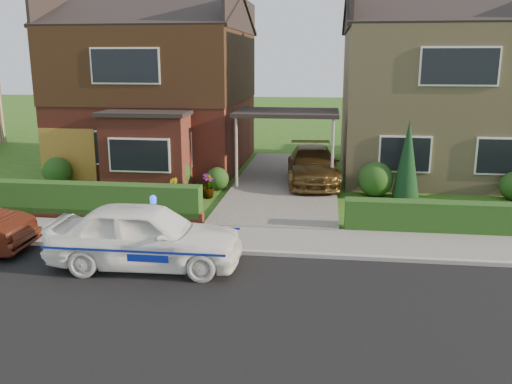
# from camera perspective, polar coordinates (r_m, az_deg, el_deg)

# --- Properties ---
(ground) EXTENTS (120.00, 120.00, 0.00)m
(ground) POSITION_cam_1_polar(r_m,az_deg,el_deg) (10.44, -1.50, -12.53)
(ground) COLOR #245115
(ground) RESTS_ON ground
(road) EXTENTS (60.00, 6.00, 0.02)m
(road) POSITION_cam_1_polar(r_m,az_deg,el_deg) (10.44, -1.50, -12.53)
(road) COLOR black
(road) RESTS_ON ground
(kerb) EXTENTS (60.00, 0.16, 0.12)m
(kerb) POSITION_cam_1_polar(r_m,az_deg,el_deg) (13.20, 0.57, -6.46)
(kerb) COLOR #9E9993
(kerb) RESTS_ON ground
(sidewalk) EXTENTS (60.00, 2.00, 0.10)m
(sidewalk) POSITION_cam_1_polar(r_m,az_deg,el_deg) (14.18, 1.08, -5.05)
(sidewalk) COLOR slate
(sidewalk) RESTS_ON ground
(driveway) EXTENTS (3.80, 12.00, 0.12)m
(driveway) POSITION_cam_1_polar(r_m,az_deg,el_deg) (20.80, 3.21, 1.08)
(driveway) COLOR #666059
(driveway) RESTS_ON ground
(house_left) EXTENTS (7.50, 9.53, 7.25)m
(house_left) POSITION_cam_1_polar(r_m,az_deg,el_deg) (24.27, -10.15, 11.65)
(house_left) COLOR maroon
(house_left) RESTS_ON ground
(house_right) EXTENTS (7.50, 8.06, 7.25)m
(house_right) POSITION_cam_1_polar(r_m,az_deg,el_deg) (23.65, 18.33, 10.77)
(house_right) COLOR tan
(house_right) RESTS_ON ground
(carport_link) EXTENTS (3.80, 3.00, 2.77)m
(carport_link) POSITION_cam_1_polar(r_m,az_deg,el_deg) (20.34, 3.30, 8.21)
(carport_link) COLOR black
(carport_link) RESTS_ON ground
(garage_door) EXTENTS (2.20, 0.10, 2.10)m
(garage_door) POSITION_cam_1_polar(r_m,az_deg,el_deg) (21.82, -19.16, 3.59)
(garage_door) COLOR olive
(garage_door) RESTS_ON ground
(dwarf_wall) EXTENTS (7.70, 0.25, 0.36)m
(dwarf_wall) POSITION_cam_1_polar(r_m,az_deg,el_deg) (16.86, -18.43, -2.23)
(dwarf_wall) COLOR maroon
(dwarf_wall) RESTS_ON ground
(hedge_left) EXTENTS (7.50, 0.55, 0.90)m
(hedge_left) POSITION_cam_1_polar(r_m,az_deg,el_deg) (17.04, -18.17, -2.68)
(hedge_left) COLOR #133C17
(hedge_left) RESTS_ON ground
(hedge_right) EXTENTS (7.50, 0.55, 0.80)m
(hedge_right) POSITION_cam_1_polar(r_m,az_deg,el_deg) (15.90, 22.94, -4.26)
(hedge_right) COLOR #133C17
(hedge_right) RESTS_ON ground
(shrub_left_far) EXTENTS (1.08, 1.08, 1.08)m
(shrub_left_far) POSITION_cam_1_polar(r_m,az_deg,el_deg) (21.62, -20.19, 2.04)
(shrub_left_far) COLOR #133C17
(shrub_left_far) RESTS_ON ground
(shrub_left_mid) EXTENTS (1.32, 1.32, 1.32)m
(shrub_left_mid) POSITION_cam_1_polar(r_m,az_deg,el_deg) (19.74, -8.81, 2.03)
(shrub_left_mid) COLOR #133C17
(shrub_left_mid) RESTS_ON ground
(shrub_left_near) EXTENTS (0.84, 0.84, 0.84)m
(shrub_left_near) POSITION_cam_1_polar(r_m,az_deg,el_deg) (19.69, -4.07, 1.42)
(shrub_left_near) COLOR #133C17
(shrub_left_near) RESTS_ON ground
(shrub_right_near) EXTENTS (1.20, 1.20, 1.20)m
(shrub_right_near) POSITION_cam_1_polar(r_m,az_deg,el_deg) (19.15, 12.46, 1.32)
(shrub_right_near) COLOR #133C17
(shrub_right_near) RESTS_ON ground
(conifer_a) EXTENTS (0.90, 0.90, 2.60)m
(conifer_a) POSITION_cam_1_polar(r_m,az_deg,el_deg) (18.93, 15.64, 3.15)
(conifer_a) COLOR black
(conifer_a) RESTS_ON ground
(police_car) EXTENTS (4.03, 4.44, 1.66)m
(police_car) POSITION_cam_1_polar(r_m,az_deg,el_deg) (12.52, -11.55, -4.56)
(police_car) COLOR white
(police_car) RESTS_ON ground
(driveway_car) EXTENTS (2.21, 4.70, 1.33)m
(driveway_car) POSITION_cam_1_polar(r_m,az_deg,el_deg) (20.37, 6.00, 2.83)
(driveway_car) COLOR brown
(driveway_car) RESTS_ON driveway
(potted_plant_a) EXTENTS (0.45, 0.30, 0.85)m
(potted_plant_a) POSITION_cam_1_polar(r_m,az_deg,el_deg) (18.09, -21.88, -0.66)
(potted_plant_a) COLOR gray
(potted_plant_a) RESTS_ON ground
(potted_plant_b) EXTENTS (0.49, 0.44, 0.75)m
(potted_plant_b) POSITION_cam_1_polar(r_m,az_deg,el_deg) (18.59, -8.85, 0.39)
(potted_plant_b) COLOR gray
(potted_plant_b) RESTS_ON ground
(potted_plant_c) EXTENTS (0.62, 0.62, 0.83)m
(potted_plant_c) POSITION_cam_1_polar(r_m,az_deg,el_deg) (18.55, -5.12, 0.60)
(potted_plant_c) COLOR gray
(potted_plant_c) RESTS_ON ground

